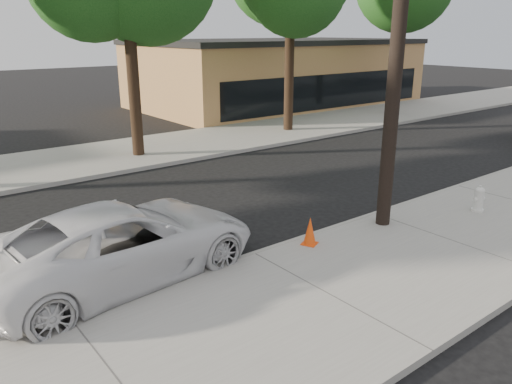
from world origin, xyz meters
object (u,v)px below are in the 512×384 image
Objects in this scene: police_cruiser at (123,242)px; fire_hydrant at (479,199)px; traffic_cone at (310,231)px; utility_pole at (398,32)px.

police_cruiser is 9.21m from fire_hydrant.
traffic_cone is (3.83, -1.32, -0.31)m from police_cruiser.
utility_pole is 1.63× the size of police_cruiser.
traffic_cone is at bearing 175.07° from utility_pole.
fire_hydrant is at bearing -13.21° from traffic_cone.
traffic_cone is (-5.04, 1.18, -0.01)m from fire_hydrant.
fire_hydrant is at bearing -19.89° from utility_pole.
fire_hydrant is at bearing -111.18° from police_cruiser.
utility_pole is 13.66× the size of fire_hydrant.
traffic_cone is at bearing -179.63° from fire_hydrant.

